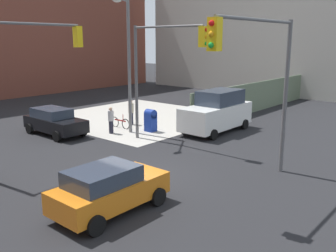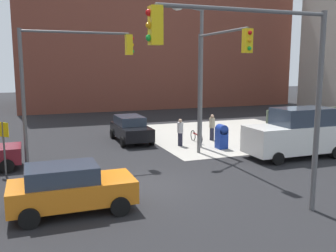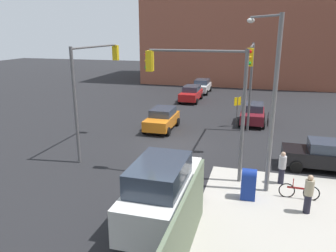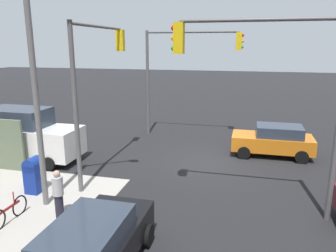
% 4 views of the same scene
% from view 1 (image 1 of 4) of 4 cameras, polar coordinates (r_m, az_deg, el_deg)
% --- Properties ---
extents(ground_plane, '(120.00, 120.00, 0.00)m').
position_cam_1_polar(ground_plane, '(16.36, -4.75, -7.42)').
color(ground_plane, black).
extents(sidewalk_corner, '(12.00, 12.00, 0.01)m').
position_cam_1_polar(sidewalk_corner, '(28.64, -4.66, 1.43)').
color(sidewalk_corner, '#ADA89E').
rests_on(sidewalk_corner, ground).
extents(construction_fence, '(22.88, 0.12, 2.40)m').
position_cam_1_polar(construction_fence, '(33.64, 15.34, 4.79)').
color(construction_fence, '#607056').
rests_on(construction_fence, ground).
extents(building_loft_east, '(20.00, 24.00, 19.16)m').
position_cam_1_polar(building_loft_east, '(51.64, 16.44, 16.72)').
color(building_loft_east, '#ADA89E').
rests_on(building_loft_east, ground).
extents(smokestack, '(1.80, 1.80, 18.31)m').
position_cam_1_polar(smokestack, '(55.25, -7.72, 16.38)').
color(smokestack, brown).
rests_on(smokestack, ground).
extents(traffic_signal_nw_corner, '(5.44, 0.36, 6.50)m').
position_cam_1_polar(traffic_signal_nw_corner, '(17.59, -21.38, 8.63)').
color(traffic_signal_nw_corner, '#59595B').
rests_on(traffic_signal_nw_corner, ground).
extents(traffic_signal_se_corner, '(5.89, 0.36, 6.50)m').
position_cam_1_polar(traffic_signal_se_corner, '(14.54, 14.21, 8.51)').
color(traffic_signal_se_corner, '#59595B').
rests_on(traffic_signal_se_corner, ground).
extents(traffic_signal_ne_corner, '(0.36, 5.01, 6.50)m').
position_cam_1_polar(traffic_signal_ne_corner, '(20.44, -1.13, 9.89)').
color(traffic_signal_ne_corner, '#59595B').
rests_on(traffic_signal_ne_corner, ground).
extents(street_lamp_corner, '(2.40, 1.58, 8.00)m').
position_cam_1_polar(street_lamp_corner, '(22.80, -6.19, 10.38)').
color(street_lamp_corner, slate).
rests_on(street_lamp_corner, ground).
extents(mailbox_blue, '(0.56, 0.64, 1.43)m').
position_cam_1_polar(mailbox_blue, '(23.79, -2.67, 0.97)').
color(mailbox_blue, navy).
rests_on(mailbox_blue, ground).
extents(hatchback_orange, '(4.06, 2.02, 1.62)m').
position_cam_1_polar(hatchback_orange, '(12.82, -9.03, -9.39)').
color(hatchback_orange, orange).
rests_on(hatchback_orange, ground).
extents(coupe_black, '(2.02, 4.38, 1.62)m').
position_cam_1_polar(coupe_black, '(23.97, -16.92, 0.71)').
color(coupe_black, black).
rests_on(coupe_black, ground).
extents(van_white_delivery, '(5.40, 2.32, 2.62)m').
position_cam_1_polar(van_white_delivery, '(23.88, 7.49, 2.18)').
color(van_white_delivery, white).
rests_on(van_white_delivery, ground).
extents(pedestrian_crossing, '(0.36, 0.36, 1.71)m').
position_cam_1_polar(pedestrian_crossing, '(25.84, -5.65, 2.16)').
color(pedestrian_crossing, '#9E937A').
rests_on(pedestrian_crossing, ground).
extents(pedestrian_waiting, '(0.36, 0.36, 1.67)m').
position_cam_1_polar(pedestrian_waiting, '(23.48, -8.69, 0.93)').
color(pedestrian_waiting, '#B2B2B7').
rests_on(pedestrian_waiting, ground).
extents(bicycle_leaning_on_fence, '(0.05, 1.75, 0.97)m').
position_cam_1_polar(bicycle_leaning_on_fence, '(25.01, -7.28, 0.49)').
color(bicycle_leaning_on_fence, black).
rests_on(bicycle_leaning_on_fence, ground).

